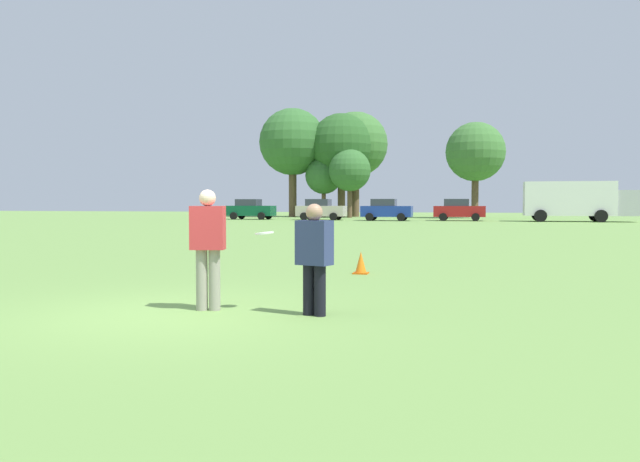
# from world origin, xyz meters

# --- Properties ---
(ground_plane) EXTENTS (180.94, 180.94, 0.00)m
(ground_plane) POSITION_xyz_m (0.00, 0.00, 0.00)
(ground_plane) COLOR #6B9347
(player_thrower) EXTENTS (0.52, 0.37, 1.73)m
(player_thrower) POSITION_xyz_m (0.33, 0.44, 0.98)
(player_thrower) COLOR gray
(player_thrower) RESTS_ON ground
(player_defender) EXTENTS (0.52, 0.39, 1.53)m
(player_defender) POSITION_xyz_m (1.92, 0.38, 0.85)
(player_defender) COLOR black
(player_defender) RESTS_ON ground
(frisbee) EXTENTS (0.27, 0.27, 0.06)m
(frisbee) POSITION_xyz_m (1.12, 0.63, 1.11)
(frisbee) COLOR white
(traffic_cone) EXTENTS (0.32, 0.32, 0.48)m
(traffic_cone) POSITION_xyz_m (1.61, 5.63, 0.23)
(traffic_cone) COLOR #D8590C
(traffic_cone) RESTS_ON ground
(parked_car_near_left) EXTENTS (4.20, 2.22, 1.82)m
(parked_car_near_left) POSITION_xyz_m (-16.05, 47.06, 0.92)
(parked_car_near_left) COLOR #0C4C2D
(parked_car_near_left) RESTS_ON ground
(parked_car_mid_left) EXTENTS (4.20, 2.22, 1.82)m
(parked_car_mid_left) POSITION_xyz_m (-9.45, 46.67, 0.92)
(parked_car_mid_left) COLOR #B7AD99
(parked_car_mid_left) RESTS_ON ground
(parked_car_center) EXTENTS (4.20, 2.22, 1.82)m
(parked_car_center) POSITION_xyz_m (-3.60, 45.85, 0.92)
(parked_car_center) COLOR navy
(parked_car_center) RESTS_ON ground
(parked_car_mid_right) EXTENTS (4.20, 2.22, 1.82)m
(parked_car_mid_right) POSITION_xyz_m (2.33, 47.06, 0.92)
(parked_car_mid_right) COLOR maroon
(parked_car_mid_right) RESTS_ON ground
(box_truck) EXTENTS (8.50, 3.02, 3.18)m
(box_truck) POSITION_xyz_m (11.49, 46.68, 1.75)
(box_truck) COLOR white
(box_truck) RESTS_ON ground
(tree_west_oak) EXTENTS (6.99, 6.99, 11.36)m
(tree_west_oak) POSITION_xyz_m (-15.12, 57.35, 7.82)
(tree_west_oak) COLOR brown
(tree_west_oak) RESTS_ON ground
(tree_west_maple) EXTENTS (3.82, 3.82, 6.21)m
(tree_west_maple) POSITION_xyz_m (-11.71, 57.15, 4.27)
(tree_west_maple) COLOR brown
(tree_west_maple) RESTS_ON ground
(tree_center_elm) EXTENTS (6.61, 6.61, 10.74)m
(tree_center_elm) POSITION_xyz_m (-9.98, 57.83, 7.39)
(tree_center_elm) COLOR brown
(tree_center_elm) RESTS_ON ground
(tree_east_birch) EXTENTS (6.84, 6.84, 11.11)m
(tree_east_birch) POSITION_xyz_m (-8.87, 59.76, 7.64)
(tree_east_birch) COLOR brown
(tree_east_birch) RESTS_ON ground
(tree_east_oak) EXTENTS (4.21, 4.21, 6.84)m
(tree_east_oak) POSITION_xyz_m (-8.65, 55.54, 4.70)
(tree_east_oak) COLOR brown
(tree_east_oak) RESTS_ON ground
(tree_far_east_pine) EXTENTS (5.69, 5.69, 9.25)m
(tree_far_east_pine) POSITION_xyz_m (3.53, 56.25, 6.36)
(tree_far_east_pine) COLOR brown
(tree_far_east_pine) RESTS_ON ground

